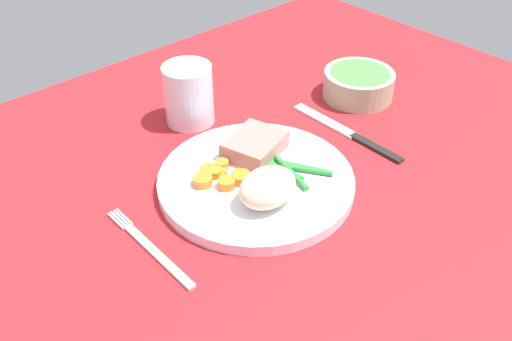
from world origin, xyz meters
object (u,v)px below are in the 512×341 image
Objects in this scene: fork at (150,248)px; knife at (348,133)px; dinner_plate at (256,181)px; salad_bowl at (359,83)px; water_glass at (189,98)px; meat_portion at (255,145)px.

knife is at bearing 1.61° from fork.
knife is (18.58, -0.29, -0.60)cm from dinner_plate.
dinner_plate is at bearing -167.71° from salad_bowl.
dinner_plate reaches higher than knife.
fork is at bearing -179.13° from dinner_plate.
dinner_plate is 1.57× the size of fork.
knife is 2.21× the size of water_glass.
dinner_plate is at bearing -178.80° from knife.
fork is 35.58cm from knife.
knife is 24.76cm from water_glass.
knife is (35.58, -0.03, -0.00)cm from fork.
dinner_plate is 18.59cm from knife.
water_glass is at bearing 130.49° from knife.
water_glass reaches higher than meat_portion.
fork is (-20.51, -4.35, -2.64)cm from meat_portion.
dinner_plate is 2.26× the size of salad_bowl.
knife reaches higher than fork.
dinner_plate is 2.81× the size of water_glass.
water_glass is (-15.20, 19.18, 3.73)cm from knife.
meat_portion is at bearing 13.64° from fork.
meat_portion reaches higher than fork.
meat_portion is at bearing -89.48° from water_glass.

